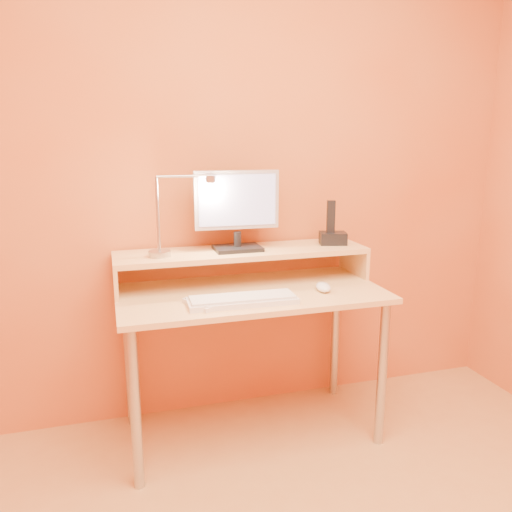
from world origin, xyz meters
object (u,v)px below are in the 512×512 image
object	(u,v)px
monitor_panel	(237,200)
keyboard	(242,301)
remote_control	(198,304)
phone_dock	(333,238)
lamp_base	(160,254)
mouse	(323,287)

from	to	relation	value
monitor_panel	keyboard	size ratio (longest dim) A/B	0.86
monitor_panel	remote_control	distance (m)	0.56
remote_control	keyboard	bearing A→B (deg)	-26.34
phone_dock	keyboard	distance (m)	0.66
lamp_base	remote_control	xyz separation A→B (m)	(0.12, -0.27, -0.16)
monitor_panel	phone_dock	bearing A→B (deg)	1.58
phone_dock	mouse	distance (m)	0.34
monitor_panel	keyboard	bearing A→B (deg)	-97.89
remote_control	mouse	bearing A→B (deg)	-17.71
phone_dock	remote_control	xyz separation A→B (m)	(-0.74, -0.30, -0.18)
keyboard	monitor_panel	bearing A→B (deg)	81.36
mouse	remote_control	size ratio (longest dim) A/B	0.62
lamp_base	mouse	xyz separation A→B (m)	(0.71, -0.22, -0.15)
keyboard	lamp_base	bearing A→B (deg)	139.39
keyboard	remote_control	distance (m)	0.19
lamp_base	phone_dock	world-z (taller)	phone_dock
keyboard	remote_control	xyz separation A→B (m)	(-0.19, 0.01, -0.00)
lamp_base	phone_dock	xyz separation A→B (m)	(0.86, 0.03, 0.02)
phone_dock	mouse	world-z (taller)	phone_dock
phone_dock	mouse	bearing A→B (deg)	-106.57
phone_dock	remote_control	world-z (taller)	phone_dock
monitor_panel	mouse	bearing A→B (deg)	-34.73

